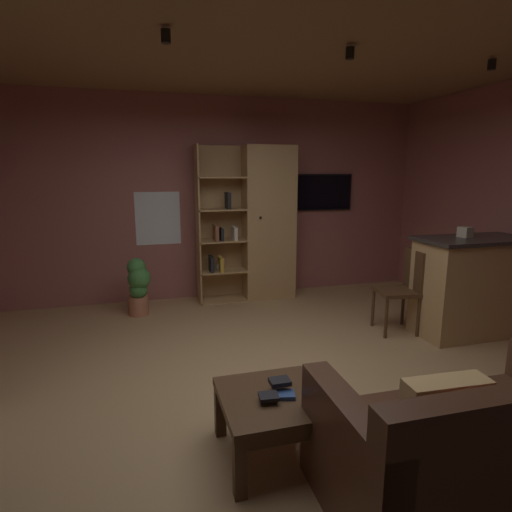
# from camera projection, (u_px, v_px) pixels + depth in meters

# --- Properties ---
(floor) EXTENTS (6.17, 5.61, 0.02)m
(floor) POSITION_uv_depth(u_px,v_px,m) (269.00, 394.00, 3.33)
(floor) COLOR tan
(floor) RESTS_ON ground
(wall_back) EXTENTS (6.29, 0.06, 2.76)m
(wall_back) POSITION_uv_depth(u_px,v_px,m) (209.00, 199.00, 5.73)
(wall_back) COLOR #9E5B56
(wall_back) RESTS_ON ground
(ceiling) EXTENTS (6.17, 5.61, 0.02)m
(ceiling) POSITION_uv_depth(u_px,v_px,m) (272.00, 18.00, 2.78)
(ceiling) COLOR #8E6B47
(window_pane_back) EXTENTS (0.59, 0.01, 0.71)m
(window_pane_back) POSITION_uv_depth(u_px,v_px,m) (158.00, 218.00, 5.56)
(window_pane_back) COLOR white
(bookshelf_cabinet) EXTENTS (1.34, 0.41, 2.10)m
(bookshelf_cabinet) POSITION_uv_depth(u_px,v_px,m) (262.00, 224.00, 5.72)
(bookshelf_cabinet) COLOR tan
(bookshelf_cabinet) RESTS_ON ground
(kitchen_bar_counter) EXTENTS (1.52, 0.62, 1.07)m
(kitchen_bar_counter) POSITION_uv_depth(u_px,v_px,m) (483.00, 285.00, 4.50)
(kitchen_bar_counter) COLOR tan
(kitchen_bar_counter) RESTS_ON ground
(tissue_box) EXTENTS (0.14, 0.14, 0.11)m
(tissue_box) POSITION_uv_depth(u_px,v_px,m) (465.00, 232.00, 4.38)
(tissue_box) COLOR #BFB299
(tissue_box) RESTS_ON kitchen_bar_counter
(leather_couch) EXTENTS (1.61, 0.88, 0.84)m
(leather_couch) POSITION_uv_depth(u_px,v_px,m) (476.00, 451.00, 2.18)
(leather_couch) COLOR #4C2D1E
(leather_couch) RESTS_ON ground
(coffee_table) EXTENTS (0.63, 0.66, 0.40)m
(coffee_table) POSITION_uv_depth(u_px,v_px,m) (273.00, 408.00, 2.54)
(coffee_table) COLOR #4C331E
(coffee_table) RESTS_ON ground
(table_book_0) EXTENTS (0.14, 0.12, 0.03)m
(table_book_0) POSITION_uv_depth(u_px,v_px,m) (285.00, 395.00, 2.51)
(table_book_0) COLOR #2D4C8C
(table_book_0) RESTS_ON coffee_table
(table_book_1) EXTENTS (0.12, 0.11, 0.02)m
(table_book_1) POSITION_uv_depth(u_px,v_px,m) (269.00, 396.00, 2.45)
(table_book_1) COLOR black
(table_book_1) RESTS_ON coffee_table
(table_book_2) EXTENTS (0.13, 0.10, 0.03)m
(table_book_2) POSITION_uv_depth(u_px,v_px,m) (280.00, 382.00, 2.57)
(table_book_2) COLOR black
(table_book_2) RESTS_ON coffee_table
(dining_chair) EXTENTS (0.48, 0.48, 0.92)m
(dining_chair) POSITION_uv_depth(u_px,v_px,m) (404.00, 285.00, 4.54)
(dining_chair) COLOR #4C331E
(dining_chair) RESTS_ON ground
(potted_floor_plant) EXTENTS (0.29, 0.29, 0.72)m
(potted_floor_plant) POSITION_uv_depth(u_px,v_px,m) (138.00, 285.00, 5.08)
(potted_floor_plant) COLOR #B77051
(potted_floor_plant) RESTS_ON ground
(wall_mounted_tv) EXTENTS (0.94, 0.06, 0.53)m
(wall_mounted_tv) POSITION_uv_depth(u_px,v_px,m) (322.00, 192.00, 6.09)
(wall_mounted_tv) COLOR black
(track_light_spot_1) EXTENTS (0.07, 0.07, 0.09)m
(track_light_spot_1) POSITION_uv_depth(u_px,v_px,m) (166.00, 36.00, 2.91)
(track_light_spot_1) COLOR black
(track_light_spot_2) EXTENTS (0.07, 0.07, 0.09)m
(track_light_spot_2) POSITION_uv_depth(u_px,v_px,m) (350.00, 53.00, 3.31)
(track_light_spot_2) COLOR black
(track_light_spot_3) EXTENTS (0.07, 0.07, 0.09)m
(track_light_spot_3) POSITION_uv_depth(u_px,v_px,m) (492.00, 65.00, 3.67)
(track_light_spot_3) COLOR black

